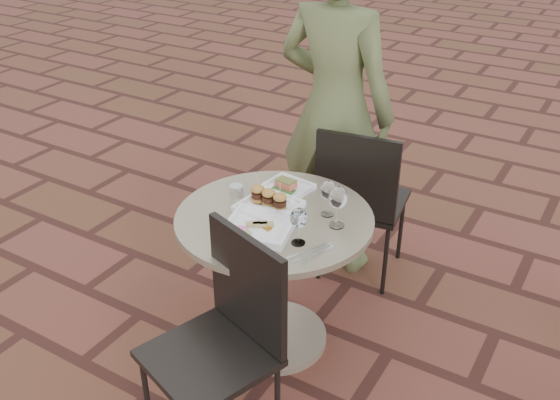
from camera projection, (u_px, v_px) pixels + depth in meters
The scene contains 13 objects.
ground at pixel (273, 373), 2.96m from camera, with size 60.00×60.00×0.00m, color #592A23.
cafe_table at pixel (275, 261), 2.93m from camera, with size 0.90×0.90×0.73m.
chair_far at pixel (360, 193), 3.36m from camera, with size 0.50×0.50×0.93m.
chair_near at pixel (227, 328), 2.42m from camera, with size 0.56×0.56×0.93m.
diner at pixel (335, 110), 3.37m from camera, with size 0.68×0.45×1.88m, color #4E562F.
plate_salmon at pixel (286, 188), 3.01m from camera, with size 0.24×0.24×0.06m.
plate_sliders at pixel (269, 202), 2.84m from camera, with size 0.27×0.27×0.16m.
plate_tuna at pixel (260, 226), 2.70m from camera, with size 0.34×0.34×0.03m.
wine_glass_right at pixel (299, 219), 2.56m from camera, with size 0.07×0.07×0.17m.
wine_glass_mid at pixel (328, 191), 2.76m from camera, with size 0.07×0.07×0.17m.
wine_glass_far at pixel (338, 199), 2.67m from camera, with size 0.08×0.08×0.19m.
steel_ramekin at pixel (236, 190), 2.97m from camera, with size 0.06×0.06×0.05m, color silver.
cutlery_set at pixel (313, 253), 2.55m from camera, with size 0.10×0.22×0.00m, color silver, non-canonical shape.
Camera 1 is at (1.15, -1.84, 2.17)m, focal length 40.00 mm.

